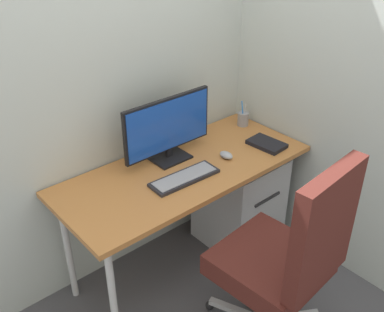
{
  "coord_description": "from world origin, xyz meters",
  "views": [
    {
      "loc": [
        -1.35,
        -1.63,
        2.02
      ],
      "look_at": [
        0.0,
        -0.06,
        0.82
      ],
      "focal_mm": 42.05,
      "sensor_mm": 36.0,
      "label": 1
    }
  ],
  "objects": [
    {
      "name": "ground_plane",
      "position": [
        0.0,
        0.0,
        0.0
      ],
      "size": [
        8.0,
        8.0,
        0.0
      ],
      "primitive_type": "plane",
      "color": "#4C4C51"
    },
    {
      "name": "monitor",
      "position": [
        0.0,
        0.14,
        0.91
      ],
      "size": [
        0.57,
        0.17,
        0.37
      ],
      "color": "black",
      "rests_on": "desk"
    },
    {
      "name": "pen_holder",
      "position": [
        0.63,
        0.16,
        0.76
      ],
      "size": [
        0.07,
        0.07,
        0.17
      ],
      "color": "gray",
      "rests_on": "desk"
    },
    {
      "name": "office_chair",
      "position": [
        -0.0,
        -0.74,
        0.58
      ],
      "size": [
        0.62,
        0.64,
        1.1
      ],
      "color": "black",
      "rests_on": "ground_plane"
    },
    {
      "name": "keyboard",
      "position": [
        -0.08,
        -0.09,
        0.73
      ],
      "size": [
        0.39,
        0.15,
        0.02
      ],
      "color": "black",
      "rests_on": "desk"
    },
    {
      "name": "filing_cabinet",
      "position": [
        0.43,
        -0.03,
        0.31
      ],
      "size": [
        0.44,
        0.46,
        0.63
      ],
      "color": "#B2B5BA",
      "rests_on": "ground_plane"
    },
    {
      "name": "desk",
      "position": [
        0.0,
        0.0,
        0.66
      ],
      "size": [
        1.45,
        0.62,
        0.72
      ],
      "color": "#B27038",
      "rests_on": "ground_plane"
    },
    {
      "name": "wall_back",
      "position": [
        0.0,
        0.34,
        1.4
      ],
      "size": [
        3.06,
        0.04,
        2.8
      ],
      "primitive_type": "cube",
      "color": "#B7C1BC",
      "rests_on": "ground_plane"
    },
    {
      "name": "mouse",
      "position": [
        0.25,
        -0.08,
        0.74
      ],
      "size": [
        0.06,
        0.09,
        0.04
      ],
      "primitive_type": "ellipsoid",
      "rotation": [
        0.0,
        0.0,
        -0.01
      ],
      "color": "#9EA0A5",
      "rests_on": "desk"
    },
    {
      "name": "wall_side_right",
      "position": [
        0.76,
        -0.23,
        1.4
      ],
      "size": [
        0.04,
        2.23,
        2.8
      ],
      "primitive_type": "cube",
      "color": "#B7C1BC",
      "rests_on": "ground_plane"
    },
    {
      "name": "notebook",
      "position": [
        0.53,
        -0.13,
        0.73
      ],
      "size": [
        0.16,
        0.23,
        0.03
      ],
      "primitive_type": "cube",
      "rotation": [
        0.0,
        0.0,
        0.07
      ],
      "color": "black",
      "rests_on": "desk"
    }
  ]
}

